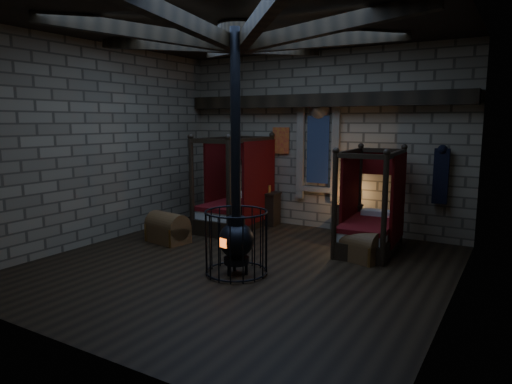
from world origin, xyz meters
The scene contains 8 objects.
room centered at (0.00, 0.09, 3.74)m, with size 7.02×7.02×4.29m.
bed_left centered at (-1.70, 2.47, 0.54)m, with size 1.15×2.12×2.20m.
bed_right centered at (1.69, 2.25, 0.50)m, with size 1.14×1.98×2.01m.
trunk_left centered at (-2.22, 0.58, 0.29)m, with size 0.98×0.72×0.66m.
trunk_right centered at (1.73, 1.43, 0.27)m, with size 0.93×0.72×0.60m.
nightstand_left centered at (-1.17, 3.15, 0.42)m, with size 0.55×0.53×1.00m.
nightstand_right centered at (0.97, 3.01, 0.38)m, with size 0.56×0.54×0.81m.
stove centered at (0.18, -0.39, 0.65)m, with size 1.07×1.07×4.05m.
Camera 1 is at (4.29, -6.66, 2.58)m, focal length 32.00 mm.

